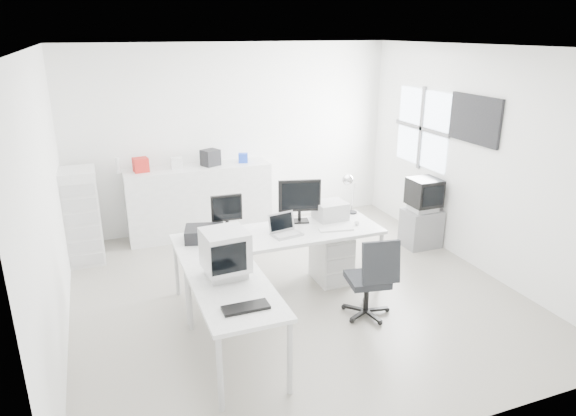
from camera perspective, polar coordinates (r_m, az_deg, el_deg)
name	(u,v)px	position (r m, az deg, el deg)	size (l,w,h in m)	color
floor	(294,292)	(6.21, 0.67, -9.33)	(5.00, 5.00, 0.01)	#B0AB9E
ceiling	(295,47)	(5.45, 0.79, 17.48)	(5.00, 5.00, 0.01)	white
back_wall	(234,137)	(7.98, -5.98, 7.81)	(5.00, 0.02, 2.80)	silver
left_wall	(47,206)	(5.32, -25.16, 0.23)	(0.02, 5.00, 2.80)	silver
right_wall	(477,160)	(6.97, 20.29, 5.03)	(0.02, 5.00, 2.80)	silver
window	(422,128)	(7.83, 14.64, 8.57)	(0.02, 1.20, 1.10)	white
wall_picture	(475,119)	(6.92, 20.04, 9.23)	(0.04, 0.90, 0.60)	black
main_desk	(280,262)	(6.07, -0.94, -6.05)	(2.40, 0.80, 0.75)	silver
side_desk	(235,324)	(4.92, -5.95, -12.66)	(0.70, 1.40, 0.75)	silver
drawer_pedestal	(331,257)	(6.39, 4.84, -5.50)	(0.40, 0.50, 0.60)	silver
inkjet_printer	(204,234)	(5.77, -9.27, -2.83)	(0.42, 0.33, 0.15)	black
lcd_monitor_small	(227,213)	(5.91, -6.82, -0.61)	(0.36, 0.20, 0.45)	black
lcd_monitor_large	(300,201)	(6.16, 1.29, 0.78)	(0.51, 0.20, 0.53)	black
laptop	(287,227)	(5.81, -0.16, -2.08)	(0.32, 0.33, 0.21)	#B7B7BA
white_keyboard	(336,229)	(6.03, 5.36, -2.35)	(0.41, 0.13, 0.02)	silver
white_mouse	(357,223)	(6.19, 7.65, -1.64)	(0.06, 0.06, 0.06)	silver
laser_printer	(330,210)	(6.34, 4.73, -0.26)	(0.37, 0.32, 0.21)	#ADADAD
desk_lamp	(353,195)	(6.52, 7.23, 1.41)	(0.16, 0.16, 0.48)	silver
crt_monitor	(225,252)	(4.85, -6.99, -4.93)	(0.43, 0.43, 0.49)	#B7B7BA
black_keyboard	(246,307)	(4.39, -4.72, -10.96)	(0.40, 0.16, 0.03)	black
office_chair	(368,276)	(5.61, 8.83, -7.44)	(0.54, 0.54, 0.94)	#242529
tv_cabinet	(421,228)	(7.61, 14.55, -2.16)	(0.50, 0.41, 0.54)	slate
crt_tv	(424,195)	(7.45, 14.87, 1.40)	(0.50, 0.48, 0.45)	black
sideboard	(199,201)	(7.82, -9.81, 0.79)	(2.12, 0.53, 1.06)	silver
clutter_box_a	(141,165)	(7.54, -16.05, 4.63)	(0.20, 0.18, 0.20)	#B31E19
clutter_box_b	(176,163)	(7.60, -12.29, 4.90)	(0.16, 0.14, 0.16)	silver
clutter_box_c	(210,158)	(7.68, -8.62, 5.56)	(0.24, 0.21, 0.24)	black
clutter_box_d	(243,158)	(7.81, -5.01, 5.56)	(0.14, 0.12, 0.14)	blue
clutter_bottle	(118,165)	(7.56, -18.35, 4.52)	(0.07, 0.07, 0.22)	silver
filing_cabinet	(82,216)	(7.29, -21.88, -0.86)	(0.45, 0.53, 1.27)	silver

